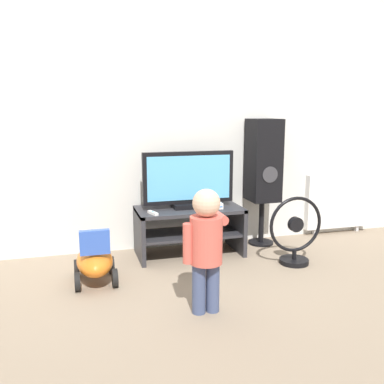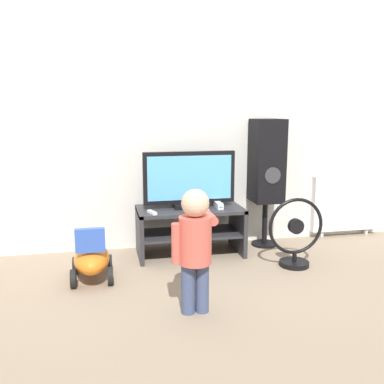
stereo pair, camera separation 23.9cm
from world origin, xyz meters
name	(u,v)px [view 2 (the right image)]	position (x,y,z in m)	size (l,w,h in m)	color
ground_plane	(195,263)	(0.00, 0.00, 0.00)	(16.00, 16.00, 0.00)	gray
wall_back	(183,109)	(0.00, 0.55, 1.30)	(10.00, 0.06, 2.60)	silver
tv_stand	(190,224)	(0.00, 0.23, 0.28)	(0.94, 0.47, 0.43)	#2D2D33
television	(189,180)	(0.00, 0.25, 0.68)	(0.82, 0.20, 0.50)	black
game_console	(218,205)	(0.25, 0.18, 0.46)	(0.05, 0.16, 0.05)	white
remote_primary	(152,212)	(-0.35, 0.09, 0.44)	(0.07, 0.13, 0.03)	white
child	(195,241)	(-0.19, -0.87, 0.48)	(0.31, 0.46, 0.81)	#3F4C72
speaker_tower	(267,163)	(0.76, 0.35, 0.80)	(0.27, 0.31, 1.21)	black
floor_fan	(295,236)	(0.80, -0.24, 0.26)	(0.48, 0.25, 0.58)	black
ride_on_toy	(92,258)	(-0.86, -0.19, 0.17)	(0.31, 0.51, 0.44)	orange
radiator	(345,203)	(1.69, 0.48, 0.34)	(0.73, 0.08, 0.63)	white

